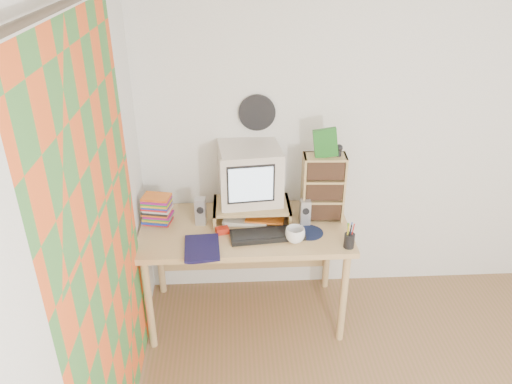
{
  "coord_description": "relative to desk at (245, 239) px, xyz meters",
  "views": [
    {
      "loc": [
        -1.11,
        -1.48,
        2.51
      ],
      "look_at": [
        -0.96,
        1.33,
        1.04
      ],
      "focal_mm": 35.0,
      "sensor_mm": 36.0,
      "label": 1
    }
  ],
  "objects": [
    {
      "name": "back_wall",
      "position": [
        1.03,
        0.31,
        0.63
      ],
      "size": [
        3.5,
        0.0,
        3.5
      ],
      "primitive_type": "plane",
      "rotation": [
        1.57,
        0.0,
        0.0
      ],
      "color": "white",
      "rests_on": "floor"
    },
    {
      "name": "left_wall",
      "position": [
        -0.72,
        -1.44,
        0.63
      ],
      "size": [
        0.0,
        3.5,
        3.5
      ],
      "primitive_type": "plane",
      "rotation": [
        1.57,
        0.0,
        1.57
      ],
      "color": "white",
      "rests_on": "floor"
    },
    {
      "name": "curtain",
      "position": [
        -0.68,
        -0.96,
        0.53
      ],
      "size": [
        0.0,
        2.2,
        2.2
      ],
      "primitive_type": "plane",
      "rotation": [
        1.57,
        0.0,
        1.57
      ],
      "color": "#F15A22",
      "rests_on": "left_wall"
    },
    {
      "name": "wall_disc",
      "position": [
        0.1,
        0.29,
        0.81
      ],
      "size": [
        0.25,
        0.02,
        0.25
      ],
      "primitive_type": "cylinder",
      "rotation": [
        1.57,
        0.0,
        0.0
      ],
      "color": "black",
      "rests_on": "back_wall"
    },
    {
      "name": "desk",
      "position": [
        0.0,
        0.0,
        0.0
      ],
      "size": [
        1.4,
        0.7,
        0.75
      ],
      "color": "tan",
      "rests_on": "floor"
    },
    {
      "name": "monitor_riser",
      "position": [
        0.05,
        0.04,
        0.23
      ],
      "size": [
        0.52,
        0.3,
        0.12
      ],
      "color": "tan",
      "rests_on": "desk"
    },
    {
      "name": "crt_monitor",
      "position": [
        0.04,
        0.09,
        0.44
      ],
      "size": [
        0.44,
        0.44,
        0.38
      ],
      "primitive_type": "cube",
      "rotation": [
        0.0,
        0.0,
        0.11
      ],
      "color": "beige",
      "rests_on": "monitor_riser"
    },
    {
      "name": "speaker_left",
      "position": [
        -0.3,
        0.0,
        0.23
      ],
      "size": [
        0.08,
        0.08,
        0.19
      ],
      "primitive_type": "cube",
      "rotation": [
        0.0,
        0.0,
        -0.1
      ],
      "color": "#A3A3A8",
      "rests_on": "desk"
    },
    {
      "name": "speaker_right",
      "position": [
        0.4,
        -0.04,
        0.22
      ],
      "size": [
        0.07,
        0.07,
        0.18
      ],
      "primitive_type": "cube",
      "rotation": [
        0.0,
        0.0,
        0.05
      ],
      "color": "#A3A3A8",
      "rests_on": "desk"
    },
    {
      "name": "keyboard",
      "position": [
        0.14,
        -0.2,
        0.15
      ],
      "size": [
        0.49,
        0.21,
        0.03
      ],
      "primitive_type": "cube",
      "rotation": [
        0.0,
        0.0,
        0.1
      ],
      "color": "black",
      "rests_on": "desk"
    },
    {
      "name": "dvd_stack",
      "position": [
        -0.59,
        0.03,
        0.26
      ],
      "size": [
        0.2,
        0.16,
        0.26
      ],
      "primitive_type": null,
      "rotation": [
        0.0,
        0.0,
        -0.2
      ],
      "color": "brown",
      "rests_on": "desk"
    },
    {
      "name": "cd_rack",
      "position": [
        0.53,
        0.03,
        0.37
      ],
      "size": [
        0.29,
        0.16,
        0.47
      ],
      "primitive_type": "cube",
      "rotation": [
        0.0,
        0.0,
        -0.05
      ],
      "color": "tan",
      "rests_on": "desk"
    },
    {
      "name": "mug",
      "position": [
        0.31,
        -0.26,
        0.18
      ],
      "size": [
        0.15,
        0.15,
        0.1
      ],
      "primitive_type": "imported",
      "rotation": [
        0.0,
        0.0,
        -0.25
      ],
      "color": "white",
      "rests_on": "desk"
    },
    {
      "name": "diary",
      "position": [
        -0.38,
        -0.33,
        0.16
      ],
      "size": [
        0.27,
        0.21,
        0.05
      ],
      "primitive_type": "imported",
      "rotation": [
        0.0,
        0.0,
        0.06
      ],
      "color": "#13103C",
      "rests_on": "desk"
    },
    {
      "name": "mousepad",
      "position": [
        0.42,
        -0.16,
        0.14
      ],
      "size": [
        0.23,
        0.23,
        0.0
      ],
      "primitive_type": "cylinder",
      "rotation": [
        0.0,
        0.0,
        0.19
      ],
      "color": "black",
      "rests_on": "desk"
    },
    {
      "name": "pen_cup",
      "position": [
        0.64,
        -0.34,
        0.2
      ],
      "size": [
        0.08,
        0.08,
        0.13
      ],
      "primitive_type": null,
      "rotation": [
        0.0,
        0.0,
        -0.14
      ],
      "color": "black",
      "rests_on": "desk"
    },
    {
      "name": "papers",
      "position": [
        0.06,
        0.03,
        0.15
      ],
      "size": [
        0.33,
        0.27,
        0.04
      ],
      "primitive_type": null,
      "rotation": [
        0.0,
        0.0,
        -0.19
      ],
      "color": "white",
      "rests_on": "desk"
    },
    {
      "name": "red_box",
      "position": [
        -0.15,
        -0.13,
        0.16
      ],
      "size": [
        0.09,
        0.07,
        0.04
      ],
      "primitive_type": "cube",
      "rotation": [
        0.0,
        0.0,
        0.24
      ],
      "color": "red",
      "rests_on": "desk"
    },
    {
      "name": "game_box",
      "position": [
        0.52,
        0.01,
        0.7
      ],
      "size": [
        0.15,
        0.03,
        0.19
      ],
      "primitive_type": "cube",
      "rotation": [
        0.0,
        0.0,
        -0.0
      ],
      "color": "#1B611D",
      "rests_on": "cd_rack"
    },
    {
      "name": "webcam",
      "position": [
        0.62,
        0.02,
        0.64
      ],
      "size": [
        0.05,
        0.05,
        0.08
      ],
      "primitive_type": null,
      "rotation": [
        0.0,
        0.0,
        0.01
      ],
      "color": "black",
      "rests_on": "cd_rack"
    }
  ]
}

